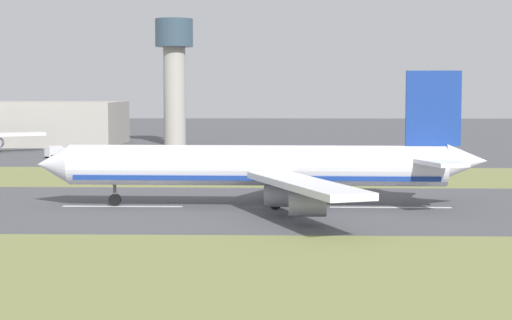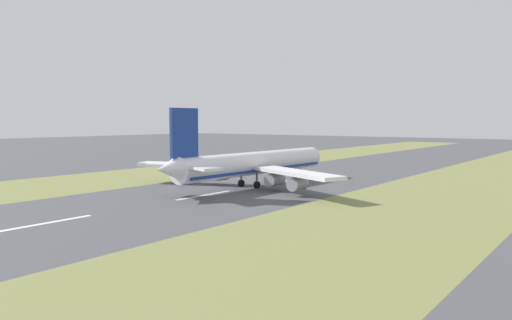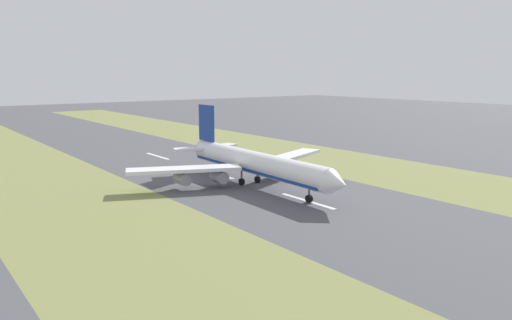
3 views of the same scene
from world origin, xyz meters
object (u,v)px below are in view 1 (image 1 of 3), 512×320
at_px(terminal_building, 5,123).
at_px(control_tower, 174,67).
at_px(apron_car, 98,149).
at_px(airplane_main_jet, 269,167).
at_px(service_truck, 56,151).

bearing_deg(terminal_building, control_tower, -89.97).
height_order(terminal_building, apron_car, terminal_building).
relative_size(airplane_main_jet, service_truck, 11.11).
bearing_deg(apron_car, service_truck, 158.86).
relative_size(airplane_main_jet, control_tower, 1.69).
relative_size(terminal_building, service_truck, 12.28).
height_order(service_truck, apron_car, service_truck).
xyz_separation_m(airplane_main_jet, terminal_building, (144.99, 86.75, 0.81)).
bearing_deg(service_truck, airplane_main_jet, -148.38).
bearing_deg(control_tower, apron_car, 155.07).
bearing_deg(control_tower, service_truck, 156.31).
relative_size(control_tower, apron_car, 8.40).
bearing_deg(airplane_main_jet, apron_car, 24.20).
bearing_deg(service_truck, control_tower, -23.69).
xyz_separation_m(airplane_main_jet, control_tower, (145.02, 31.96, 18.51)).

